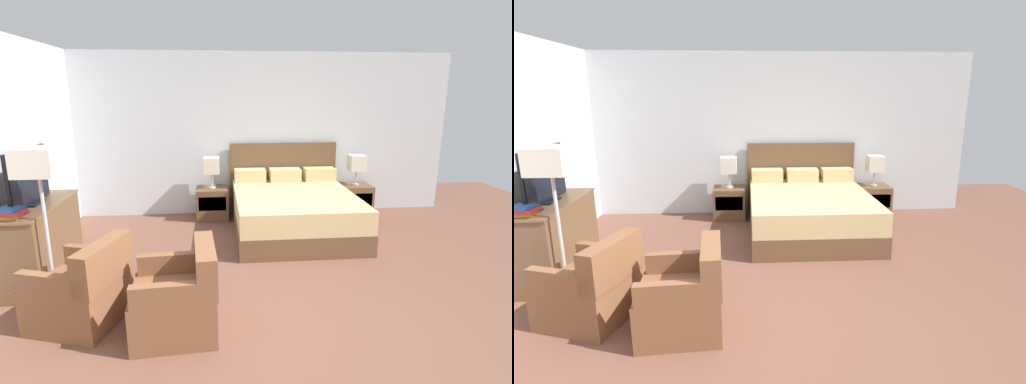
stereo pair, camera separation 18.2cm
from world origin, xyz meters
TOP-DOWN VIEW (x-y plane):
  - ground_plane at (0.00, 0.00)m, footprint 10.80×10.80m
  - wall_back at (0.00, 3.63)m, footprint 6.65×0.06m
  - wall_left at (-2.75, 1.50)m, footprint 0.06×5.40m
  - bed at (0.58, 2.59)m, footprint 1.75×2.06m
  - nightstand_left at (-0.59, 3.31)m, footprint 0.50×0.46m
  - nightstand_right at (1.75, 3.31)m, footprint 0.50×0.46m
  - table_lamp_left at (-0.59, 3.31)m, footprint 0.25×0.25m
  - table_lamp_right at (1.75, 3.31)m, footprint 0.25×0.25m
  - dresser at (-2.44, 1.36)m, footprint 0.52×1.28m
  - tv at (-2.44, 1.35)m, footprint 0.18×0.86m
  - book_red_cover at (-2.44, 0.89)m, footprint 0.20×0.17m
  - book_blue_cover at (-2.43, 0.89)m, footprint 0.26×0.21m
  - book_small_top at (-2.44, 0.89)m, footprint 0.24×0.22m
  - armchair_by_window at (-1.68, 0.41)m, footprint 0.87×0.86m
  - armchair_companion at (-0.84, 0.20)m, footprint 0.74×0.73m
  - floor_lamp at (-2.08, 0.78)m, footprint 0.35×0.35m

SIDE VIEW (x-z plane):
  - ground_plane at x=0.00m, z-range 0.00..0.00m
  - nightstand_left at x=-0.59m, z-range 0.00..0.50m
  - nightstand_right at x=1.75m, z-range 0.00..0.50m
  - armchair_by_window at x=-1.68m, z-range -0.10..0.66m
  - armchair_companion at x=-0.84m, z-range -0.10..0.66m
  - bed at x=0.58m, z-range -0.27..0.91m
  - dresser at x=-2.44m, z-range 0.01..0.84m
  - book_red_cover at x=-2.44m, z-range 0.83..0.87m
  - table_lamp_left at x=-0.59m, z-range 0.61..1.10m
  - table_lamp_right at x=1.75m, z-range 0.61..1.10m
  - book_blue_cover at x=-2.43m, z-range 0.87..0.90m
  - book_small_top at x=-2.44m, z-range 0.90..0.93m
  - tv at x=-2.44m, z-range 0.82..1.41m
  - floor_lamp at x=-2.08m, z-range 0.52..2.03m
  - wall_back at x=0.00m, z-range 0.00..2.59m
  - wall_left at x=-2.75m, z-range 0.00..2.59m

